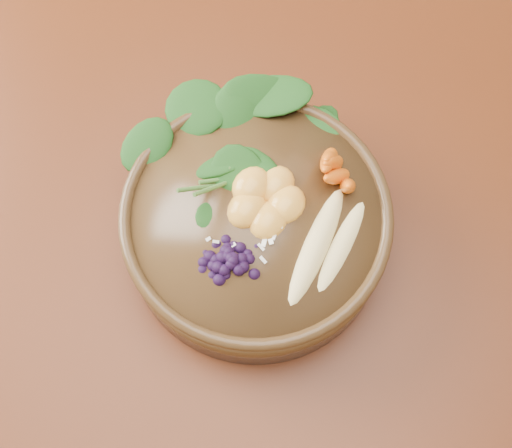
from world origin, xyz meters
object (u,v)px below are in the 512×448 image
object	(u,v)px
dining_table	(183,155)
blueberry_pile	(230,257)
stoneware_bowl	(256,227)
kale_heap	(245,142)
mandarin_cluster	(266,195)
carrot_cluster	(336,159)
banana_halves	(330,241)

from	to	relation	value
dining_table	blueberry_pile	bearing A→B (deg)	-36.62
stoneware_bowl	blueberry_pile	xyz separation A→B (m)	(0.01, -0.06, 0.06)
kale_heap	dining_table	bearing A→B (deg)	170.67
stoneware_bowl	blueberry_pile	bearing A→B (deg)	-80.99
mandarin_cluster	blueberry_pile	xyz separation A→B (m)	(0.01, -0.08, 0.00)
dining_table	stoneware_bowl	xyz separation A→B (m)	(0.17, -0.07, 0.13)
carrot_cluster	banana_halves	distance (m)	0.08
kale_heap	banana_halves	size ratio (longest dim) A/B	1.14
carrot_cluster	blueberry_pile	xyz separation A→B (m)	(-0.03, -0.14, -0.02)
kale_heap	carrot_cluster	world-z (taller)	carrot_cluster
carrot_cluster	banana_halves	bearing A→B (deg)	-66.94
stoneware_bowl	carrot_cluster	size ratio (longest dim) A/B	3.62
dining_table	kale_heap	world-z (taller)	kale_heap
dining_table	stoneware_bowl	distance (m)	0.23
stoneware_bowl	blueberry_pile	world-z (taller)	blueberry_pile
stoneware_bowl	mandarin_cluster	bearing A→B (deg)	89.81
dining_table	carrot_cluster	bearing A→B (deg)	2.32
stoneware_bowl	carrot_cluster	bearing A→B (deg)	62.46
dining_table	blueberry_pile	world-z (taller)	blueberry_pile
carrot_cluster	mandarin_cluster	world-z (taller)	carrot_cluster
dining_table	stoneware_bowl	world-z (taller)	stoneware_bowl
mandarin_cluster	blueberry_pile	world-z (taller)	blueberry_pile
stoneware_bowl	banana_halves	bearing A→B (deg)	8.89
dining_table	carrot_cluster	xyz separation A→B (m)	(0.21, 0.01, 0.21)
carrot_cluster	blueberry_pile	world-z (taller)	carrot_cluster
blueberry_pile	carrot_cluster	bearing A→B (deg)	76.60
dining_table	stoneware_bowl	bearing A→B (deg)	-23.57
stoneware_bowl	carrot_cluster	distance (m)	0.12
kale_heap	stoneware_bowl	bearing A→B (deg)	-46.98
carrot_cluster	blueberry_pile	bearing A→B (deg)	-109.55
banana_halves	blueberry_pile	world-z (taller)	blueberry_pile
stoneware_bowl	blueberry_pile	distance (m)	0.08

